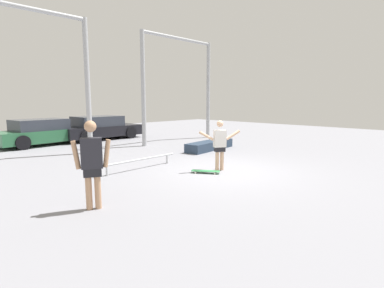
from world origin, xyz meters
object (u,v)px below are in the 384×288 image
at_px(grind_box, 210,145).
at_px(skateboard, 206,171).
at_px(skateboarder, 220,143).
at_px(grind_rail, 140,161).
at_px(parked_car_green, 43,132).
at_px(parked_car_black, 100,128).
at_px(bystander, 92,161).

bearing_deg(grind_box, skateboard, -140.66).
relative_size(skateboarder, grind_rail, 0.54).
distance_m(parked_car_green, parked_car_black, 3.01).
xyz_separation_m(skateboard, parked_car_green, (-1.25, 9.46, 0.55)).
distance_m(parked_car_green, bystander, 10.16).
distance_m(grind_rail, parked_car_black, 8.08).
bearing_deg(parked_car_black, grind_box, -78.15).
relative_size(grind_box, bystander, 1.57).
bearing_deg(grind_rail, parked_car_black, 69.72).
distance_m(parked_car_black, bystander, 11.25).
height_order(grind_box, bystander, bystander).
xyz_separation_m(grind_box, parked_car_black, (-1.59, 6.68, 0.44)).
height_order(grind_box, parked_car_green, parked_car_green).
distance_m(grind_box, parked_car_green, 8.16).
xyz_separation_m(skateboard, parked_car_black, (1.76, 9.43, 0.57)).
height_order(skateboarder, grind_rail, skateboarder).
bearing_deg(skateboard, grind_rail, 176.07).
bearing_deg(bystander, skateboarder, -148.80).
xyz_separation_m(skateboard, grind_box, (3.34, 2.74, 0.12)).
bearing_deg(grind_rail, skateboard, -60.71).
distance_m(skateboarder, parked_car_black, 9.53).
distance_m(skateboard, grind_box, 4.33).
bearing_deg(parked_car_black, skateboarder, -98.46).
bearing_deg(grind_rail, skateboarder, -49.00).
height_order(skateboard, parked_car_black, parked_car_black).
distance_m(grind_rail, bystander, 3.59).
relative_size(skateboarder, grind_box, 0.56).
bearing_deg(grind_rail, bystander, -140.63).
xyz_separation_m(parked_car_green, parked_car_black, (3.01, -0.04, 0.02)).
bearing_deg(bystander, grind_box, -129.55).
relative_size(skateboard, parked_car_green, 0.19).
relative_size(grind_box, parked_car_black, 0.63).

